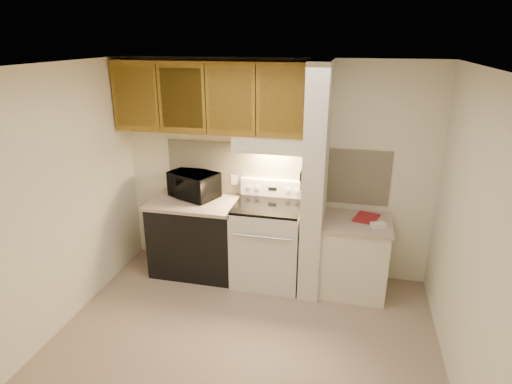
% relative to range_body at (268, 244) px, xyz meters
% --- Properties ---
extents(floor, '(3.60, 3.60, 0.00)m').
position_rel_range_body_xyz_m(floor, '(0.00, -1.16, -0.46)').
color(floor, tan).
rests_on(floor, ground).
extents(ceiling, '(3.60, 3.60, 0.00)m').
position_rel_range_body_xyz_m(ceiling, '(0.00, -1.16, 2.04)').
color(ceiling, white).
rests_on(ceiling, wall_back).
extents(wall_back, '(3.60, 2.50, 0.02)m').
position_rel_range_body_xyz_m(wall_back, '(0.00, 0.34, 0.79)').
color(wall_back, white).
rests_on(wall_back, floor).
extents(wall_left, '(0.02, 3.00, 2.50)m').
position_rel_range_body_xyz_m(wall_left, '(-1.80, -1.16, 0.79)').
color(wall_left, white).
rests_on(wall_left, floor).
extents(wall_right, '(0.02, 3.00, 2.50)m').
position_rel_range_body_xyz_m(wall_right, '(1.80, -1.16, 0.79)').
color(wall_right, white).
rests_on(wall_right, floor).
extents(backsplash, '(2.60, 0.02, 0.63)m').
position_rel_range_body_xyz_m(backsplash, '(0.00, 0.33, 0.78)').
color(backsplash, beige).
rests_on(backsplash, wall_back).
extents(range_body, '(0.76, 0.65, 0.92)m').
position_rel_range_body_xyz_m(range_body, '(0.00, 0.00, 0.00)').
color(range_body, silver).
rests_on(range_body, floor).
extents(oven_window, '(0.50, 0.01, 0.30)m').
position_rel_range_body_xyz_m(oven_window, '(0.00, -0.32, 0.04)').
color(oven_window, black).
rests_on(oven_window, range_body).
extents(oven_handle, '(0.65, 0.02, 0.02)m').
position_rel_range_body_xyz_m(oven_handle, '(0.00, -0.35, 0.26)').
color(oven_handle, silver).
rests_on(oven_handle, range_body).
extents(cooktop, '(0.74, 0.64, 0.03)m').
position_rel_range_body_xyz_m(cooktop, '(0.00, 0.00, 0.48)').
color(cooktop, black).
rests_on(cooktop, range_body).
extents(range_backguard, '(0.76, 0.08, 0.20)m').
position_rel_range_body_xyz_m(range_backguard, '(0.00, 0.28, 0.59)').
color(range_backguard, silver).
rests_on(range_backguard, range_body).
extents(range_display, '(0.10, 0.01, 0.04)m').
position_rel_range_body_xyz_m(range_display, '(0.00, 0.24, 0.59)').
color(range_display, black).
rests_on(range_display, range_backguard).
extents(range_knob_left_outer, '(0.05, 0.02, 0.05)m').
position_rel_range_body_xyz_m(range_knob_left_outer, '(-0.28, 0.24, 0.59)').
color(range_knob_left_outer, silver).
rests_on(range_knob_left_outer, range_backguard).
extents(range_knob_left_inner, '(0.05, 0.02, 0.05)m').
position_rel_range_body_xyz_m(range_knob_left_inner, '(-0.18, 0.24, 0.59)').
color(range_knob_left_inner, silver).
rests_on(range_knob_left_inner, range_backguard).
extents(range_knob_right_inner, '(0.05, 0.02, 0.05)m').
position_rel_range_body_xyz_m(range_knob_right_inner, '(0.18, 0.24, 0.59)').
color(range_knob_right_inner, silver).
rests_on(range_knob_right_inner, range_backguard).
extents(range_knob_right_outer, '(0.05, 0.02, 0.05)m').
position_rel_range_body_xyz_m(range_knob_right_outer, '(0.28, 0.24, 0.59)').
color(range_knob_right_outer, silver).
rests_on(range_knob_right_outer, range_backguard).
extents(dishwasher_front, '(1.00, 0.63, 0.87)m').
position_rel_range_body_xyz_m(dishwasher_front, '(-0.88, 0.01, -0.03)').
color(dishwasher_front, black).
rests_on(dishwasher_front, floor).
extents(left_countertop, '(1.04, 0.67, 0.04)m').
position_rel_range_body_xyz_m(left_countertop, '(-0.88, 0.01, 0.43)').
color(left_countertop, '#BEA795').
rests_on(left_countertop, dishwasher_front).
extents(spoon_rest, '(0.22, 0.07, 0.01)m').
position_rel_range_body_xyz_m(spoon_rest, '(-1.11, 0.21, 0.46)').
color(spoon_rest, black).
rests_on(spoon_rest, left_countertop).
extents(teal_jar, '(0.08, 0.08, 0.09)m').
position_rel_range_body_xyz_m(teal_jar, '(-0.96, 0.23, 0.50)').
color(teal_jar, '#2F6D62').
rests_on(teal_jar, left_countertop).
extents(outlet, '(0.08, 0.01, 0.12)m').
position_rel_range_body_xyz_m(outlet, '(-0.48, 0.32, 0.64)').
color(outlet, silver).
rests_on(outlet, backsplash).
extents(microwave, '(0.65, 0.56, 0.30)m').
position_rel_range_body_xyz_m(microwave, '(-0.93, 0.15, 0.60)').
color(microwave, black).
rests_on(microwave, left_countertop).
extents(partition_pillar, '(0.22, 0.70, 2.50)m').
position_rel_range_body_xyz_m(partition_pillar, '(0.51, -0.01, 0.79)').
color(partition_pillar, silver).
rests_on(partition_pillar, floor).
extents(pillar_trim, '(0.01, 0.70, 0.04)m').
position_rel_range_body_xyz_m(pillar_trim, '(0.39, -0.01, 0.84)').
color(pillar_trim, olive).
rests_on(pillar_trim, partition_pillar).
extents(knife_strip, '(0.02, 0.42, 0.04)m').
position_rel_range_body_xyz_m(knife_strip, '(0.39, -0.06, 0.86)').
color(knife_strip, black).
rests_on(knife_strip, partition_pillar).
extents(knife_blade_a, '(0.01, 0.03, 0.16)m').
position_rel_range_body_xyz_m(knife_blade_a, '(0.38, -0.20, 0.76)').
color(knife_blade_a, silver).
rests_on(knife_blade_a, knife_strip).
extents(knife_handle_a, '(0.02, 0.02, 0.10)m').
position_rel_range_body_xyz_m(knife_handle_a, '(0.38, -0.22, 0.91)').
color(knife_handle_a, black).
rests_on(knife_handle_a, knife_strip).
extents(knife_blade_b, '(0.01, 0.04, 0.18)m').
position_rel_range_body_xyz_m(knife_blade_b, '(0.38, -0.12, 0.75)').
color(knife_blade_b, silver).
rests_on(knife_blade_b, knife_strip).
extents(knife_handle_b, '(0.02, 0.02, 0.10)m').
position_rel_range_body_xyz_m(knife_handle_b, '(0.38, -0.12, 0.91)').
color(knife_handle_b, black).
rests_on(knife_handle_b, knife_strip).
extents(knife_blade_c, '(0.01, 0.04, 0.20)m').
position_rel_range_body_xyz_m(knife_blade_c, '(0.38, -0.05, 0.74)').
color(knife_blade_c, silver).
rests_on(knife_blade_c, knife_strip).
extents(knife_handle_c, '(0.02, 0.02, 0.10)m').
position_rel_range_body_xyz_m(knife_handle_c, '(0.38, -0.05, 0.91)').
color(knife_handle_c, black).
rests_on(knife_handle_c, knife_strip).
extents(knife_blade_d, '(0.01, 0.04, 0.16)m').
position_rel_range_body_xyz_m(knife_blade_d, '(0.38, 0.01, 0.76)').
color(knife_blade_d, silver).
rests_on(knife_blade_d, knife_strip).
extents(knife_handle_d, '(0.02, 0.02, 0.10)m').
position_rel_range_body_xyz_m(knife_handle_d, '(0.38, 0.01, 0.91)').
color(knife_handle_d, black).
rests_on(knife_handle_d, knife_strip).
extents(knife_blade_e, '(0.01, 0.04, 0.18)m').
position_rel_range_body_xyz_m(knife_blade_e, '(0.38, 0.09, 0.75)').
color(knife_blade_e, silver).
rests_on(knife_blade_e, knife_strip).
extents(knife_handle_e, '(0.02, 0.02, 0.10)m').
position_rel_range_body_xyz_m(knife_handle_e, '(0.38, 0.10, 0.91)').
color(knife_handle_e, black).
rests_on(knife_handle_e, knife_strip).
extents(oven_mitt, '(0.03, 0.11, 0.25)m').
position_rel_range_body_xyz_m(oven_mitt, '(0.38, 0.17, 0.70)').
color(oven_mitt, gray).
rests_on(oven_mitt, partition_pillar).
extents(right_cab_base, '(0.70, 0.60, 0.81)m').
position_rel_range_body_xyz_m(right_cab_base, '(0.97, -0.01, -0.06)').
color(right_cab_base, silver).
rests_on(right_cab_base, floor).
extents(right_countertop, '(0.74, 0.64, 0.04)m').
position_rel_range_body_xyz_m(right_countertop, '(0.97, -0.01, 0.37)').
color(right_countertop, '#BEA795').
rests_on(right_countertop, right_cab_base).
extents(red_folder, '(0.31, 0.37, 0.01)m').
position_rel_range_body_xyz_m(red_folder, '(1.07, 0.09, 0.40)').
color(red_folder, maroon).
rests_on(red_folder, right_countertop).
extents(white_box, '(0.18, 0.15, 0.04)m').
position_rel_range_body_xyz_m(white_box, '(1.19, -0.11, 0.41)').
color(white_box, white).
rests_on(white_box, right_countertop).
extents(range_hood, '(0.78, 0.44, 0.15)m').
position_rel_range_body_xyz_m(range_hood, '(0.00, 0.12, 1.17)').
color(range_hood, silver).
rests_on(range_hood, upper_cabinets).
extents(hood_lip, '(0.78, 0.04, 0.06)m').
position_rel_range_body_xyz_m(hood_lip, '(0.00, -0.08, 1.12)').
color(hood_lip, silver).
rests_on(hood_lip, range_hood).
extents(upper_cabinets, '(2.18, 0.33, 0.77)m').
position_rel_range_body_xyz_m(upper_cabinets, '(-0.69, 0.17, 1.62)').
color(upper_cabinets, olive).
rests_on(upper_cabinets, wall_back).
extents(cab_door_a, '(0.46, 0.01, 0.63)m').
position_rel_range_body_xyz_m(cab_door_a, '(-1.51, 0.01, 1.62)').
color(cab_door_a, olive).
rests_on(cab_door_a, upper_cabinets).
extents(cab_gap_a, '(0.01, 0.01, 0.73)m').
position_rel_range_body_xyz_m(cab_gap_a, '(-1.23, 0.01, 1.62)').
color(cab_gap_a, black).
rests_on(cab_gap_a, upper_cabinets).
extents(cab_door_b, '(0.46, 0.01, 0.63)m').
position_rel_range_body_xyz_m(cab_door_b, '(-0.96, 0.01, 1.62)').
color(cab_door_b, olive).
rests_on(cab_door_b, upper_cabinets).
extents(cab_gap_b, '(0.01, 0.01, 0.73)m').
position_rel_range_body_xyz_m(cab_gap_b, '(-0.69, 0.01, 1.62)').
color(cab_gap_b, black).
rests_on(cab_gap_b, upper_cabinets).
extents(cab_door_c, '(0.46, 0.01, 0.63)m').
position_rel_range_body_xyz_m(cab_door_c, '(-0.42, 0.01, 1.62)').
color(cab_door_c, olive).
rests_on(cab_door_c, upper_cabinets).
extents(cab_gap_c, '(0.01, 0.01, 0.73)m').
position_rel_range_body_xyz_m(cab_gap_c, '(-0.14, 0.01, 1.62)').
color(cab_gap_c, black).
rests_on(cab_gap_c, upper_cabinets).
extents(cab_door_d, '(0.46, 0.01, 0.63)m').
position_rel_range_body_xyz_m(cab_door_d, '(0.13, 0.01, 1.62)').
color(cab_door_d, olive).
rests_on(cab_door_d, upper_cabinets).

